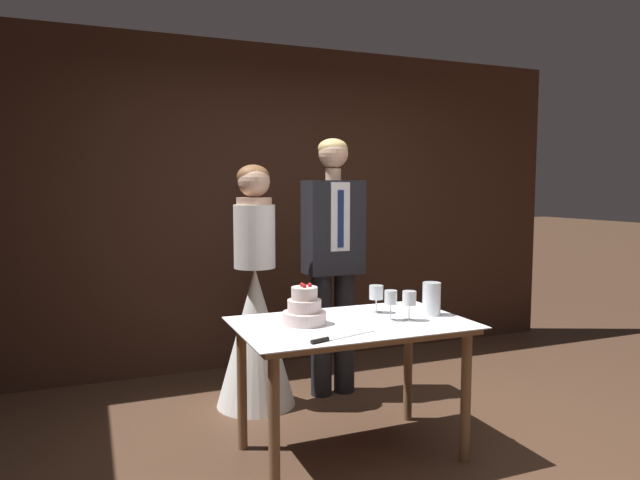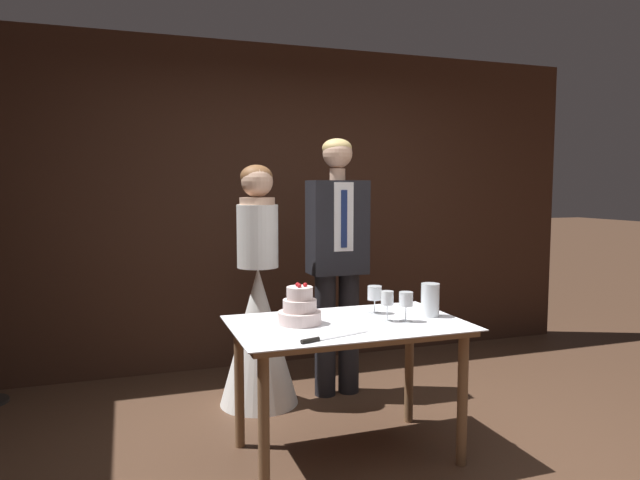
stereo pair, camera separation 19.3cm
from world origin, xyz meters
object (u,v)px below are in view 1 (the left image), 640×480
at_px(wine_glass_middle, 376,294).
at_px(bride, 255,317).
at_px(tiered_cake, 304,309).
at_px(cake_knife, 331,339).
at_px(wine_glass_far, 409,300).
at_px(hurricane_candle, 431,299).
at_px(cake_table, 352,339).
at_px(groom, 333,253).
at_px(wine_glass_near, 391,298).

bearing_deg(wine_glass_middle, bride, 124.35).
bearing_deg(bride, tiered_cake, -87.73).
height_order(cake_knife, wine_glass_middle, wine_glass_middle).
bearing_deg(wine_glass_far, hurricane_candle, 20.78).
relative_size(tiered_cake, wine_glass_far, 1.43).
height_order(cake_table, tiered_cake, tiered_cake).
bearing_deg(tiered_cake, cake_table, -13.23).
height_order(cake_knife, hurricane_candle, hurricane_candle).
bearing_deg(wine_glass_far, wine_glass_middle, 107.56).
xyz_separation_m(cake_table, wine_glass_middle, (0.23, 0.16, 0.21)).
xyz_separation_m(cake_knife, groom, (0.54, 1.22, 0.27)).
bearing_deg(hurricane_candle, groom, 102.99).
relative_size(wine_glass_middle, wine_glass_far, 0.98).
bearing_deg(cake_table, wine_glass_far, -15.54).
relative_size(hurricane_candle, groom, 0.10).
bearing_deg(wine_glass_middle, wine_glass_far, -72.44).
relative_size(cake_table, tiered_cake, 5.36).
xyz_separation_m(tiered_cake, wine_glass_middle, (0.49, 0.10, 0.03)).
relative_size(cake_knife, hurricane_candle, 2.06).
height_order(cake_knife, bride, bride).
distance_m(cake_table, cake_knife, 0.40).
bearing_deg(cake_table, wine_glass_near, -11.35).
distance_m(wine_glass_far, groom, 1.02).
distance_m(hurricane_candle, groom, 0.98).
height_order(wine_glass_far, bride, bride).
bearing_deg(cake_knife, wine_glass_far, 4.37).
height_order(wine_glass_near, wine_glass_far, wine_glass_near).
relative_size(wine_glass_near, groom, 0.09).
xyz_separation_m(tiered_cake, cake_knife, (0.01, -0.36, -0.07)).
bearing_deg(tiered_cake, bride, 92.27).
relative_size(cake_table, wine_glass_middle, 7.80).
height_order(wine_glass_middle, wine_glass_far, wine_glass_far).
xyz_separation_m(cake_table, hurricane_candle, (0.50, -0.01, 0.19)).
bearing_deg(hurricane_candle, bride, 130.28).
bearing_deg(wine_glass_far, groom, 91.29).
height_order(tiered_cake, cake_knife, tiered_cake).
relative_size(cake_knife, wine_glass_near, 2.33).
bearing_deg(wine_glass_near, groom, 85.84).
bearing_deg(wine_glass_far, cake_knife, -159.30).
bearing_deg(wine_glass_middle, groom, 85.90).
height_order(wine_glass_far, hurricane_candle, hurricane_candle).
distance_m(cake_knife, wine_glass_far, 0.61).
distance_m(wine_glass_near, bride, 1.13).
distance_m(cake_knife, wine_glass_middle, 0.67).
bearing_deg(bride, cake_knife, -88.16).
bearing_deg(wine_glass_far, tiered_cake, 165.50).
bearing_deg(wine_glass_near, wine_glass_far, -24.69).
bearing_deg(wine_glass_middle, tiered_cake, -168.65).
height_order(cake_table, groom, groom).
distance_m(cake_knife, groom, 1.36).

